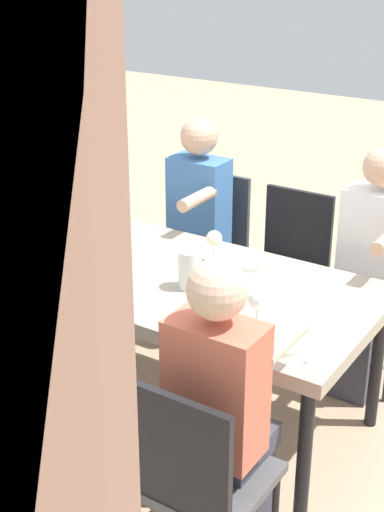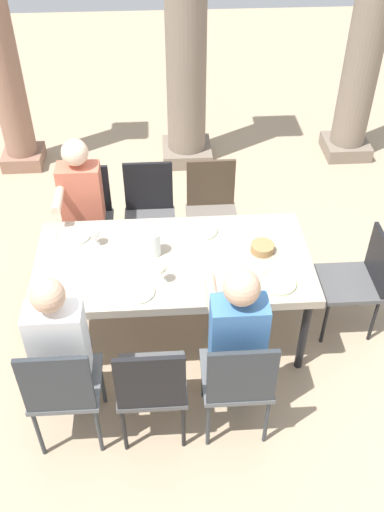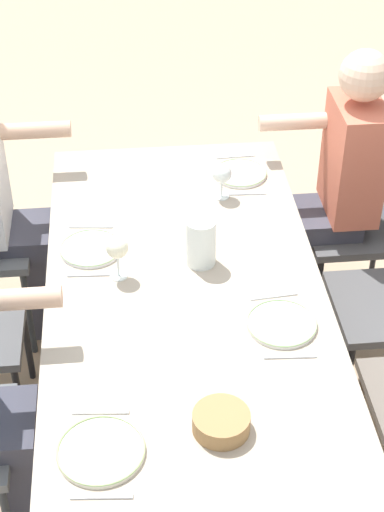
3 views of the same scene
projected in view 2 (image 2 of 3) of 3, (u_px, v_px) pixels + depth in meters
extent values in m
plane|color=tan|center=(175.00, 330.00, 4.56)|extent=(16.00, 16.00, 0.00)
cube|color=tan|center=(173.00, 262.00, 4.08)|extent=(1.99, 0.99, 0.07)
cylinder|color=black|center=(60.00, 269.00, 4.60)|extent=(0.06, 0.06, 0.70)
cylinder|color=black|center=(282.00, 259.00, 4.69)|extent=(0.06, 0.06, 0.70)
cylinder|color=black|center=(47.00, 347.00, 3.97)|extent=(0.06, 0.06, 0.70)
cylinder|color=black|center=(304.00, 335.00, 4.06)|extent=(0.06, 0.06, 0.70)
cube|color=#4F4F50|center=(87.00, 226.00, 4.86)|extent=(0.44, 0.44, 0.04)
cube|color=black|center=(85.00, 190.00, 4.86)|extent=(0.42, 0.03, 0.47)
cylinder|color=black|center=(66.00, 262.00, 4.86)|extent=(0.03, 0.03, 0.43)
cylinder|color=black|center=(111.00, 260.00, 4.88)|extent=(0.03, 0.03, 0.43)
cylinder|color=black|center=(71.00, 234.00, 5.14)|extent=(0.03, 0.03, 0.43)
cylinder|color=black|center=(113.00, 233.00, 5.16)|extent=(0.03, 0.03, 0.43)
cube|color=#5B5E61|center=(66.00, 383.00, 3.58)|extent=(0.44, 0.44, 0.04)
cube|color=#2D3338|center=(56.00, 386.00, 3.27)|extent=(0.42, 0.03, 0.49)
cylinder|color=#2D3338|center=(102.00, 381.00, 3.89)|extent=(0.03, 0.03, 0.46)
cylinder|color=#2D3338|center=(46.00, 384.00, 3.88)|extent=(0.03, 0.03, 0.46)
cylinder|color=#2D3338|center=(99.00, 430.00, 3.61)|extent=(0.03, 0.03, 0.46)
cylinder|color=#2D3338|center=(39.00, 433.00, 3.59)|extent=(0.03, 0.03, 0.46)
cube|color=#4F4F50|center=(150.00, 223.00, 4.88)|extent=(0.44, 0.44, 0.04)
cube|color=black|center=(149.00, 187.00, 4.88)|extent=(0.42, 0.03, 0.48)
cylinder|color=black|center=(130.00, 259.00, 4.88)|extent=(0.03, 0.03, 0.43)
cylinder|color=black|center=(173.00, 257.00, 4.90)|extent=(0.03, 0.03, 0.43)
cylinder|color=black|center=(130.00, 232.00, 5.17)|extent=(0.03, 0.03, 0.43)
cylinder|color=black|center=(172.00, 230.00, 5.19)|extent=(0.03, 0.03, 0.43)
cube|color=#4F4F50|center=(152.00, 381.00, 3.62)|extent=(0.44, 0.44, 0.04)
cube|color=black|center=(150.00, 384.00, 3.31)|extent=(0.42, 0.03, 0.47)
cylinder|color=black|center=(181.00, 378.00, 3.93)|extent=(0.03, 0.03, 0.44)
cylinder|color=black|center=(126.00, 381.00, 3.91)|extent=(0.03, 0.03, 0.44)
cylinder|color=black|center=(183.00, 426.00, 3.64)|extent=(0.03, 0.03, 0.44)
cylinder|color=black|center=(124.00, 429.00, 3.62)|extent=(0.03, 0.03, 0.44)
cube|color=#6A6158|center=(212.00, 219.00, 4.89)|extent=(0.44, 0.44, 0.04)
cube|color=#473828|center=(211.00, 184.00, 4.89)|extent=(0.42, 0.03, 0.46)
cylinder|color=#473828|center=(192.00, 256.00, 4.90)|extent=(0.03, 0.03, 0.46)
cylinder|color=#473828|center=(235.00, 254.00, 4.92)|extent=(0.03, 0.03, 0.46)
cylinder|color=#473828|center=(189.00, 229.00, 5.19)|extent=(0.03, 0.03, 0.46)
cylinder|color=#473828|center=(230.00, 227.00, 5.21)|extent=(0.03, 0.03, 0.46)
cube|color=#5B5E61|center=(236.00, 375.00, 3.64)|extent=(0.44, 0.44, 0.04)
cube|color=#2D3338|center=(242.00, 378.00, 3.33)|extent=(0.42, 0.03, 0.47)
cylinder|color=#2D3338|center=(258.00, 374.00, 3.95)|extent=(0.03, 0.03, 0.45)
cylinder|color=#2D3338|center=(203.00, 376.00, 3.93)|extent=(0.03, 0.03, 0.45)
cylinder|color=#2D3338|center=(267.00, 421.00, 3.66)|extent=(0.03, 0.03, 0.45)
cylinder|color=#2D3338|center=(208.00, 424.00, 3.64)|extent=(0.03, 0.03, 0.45)
cube|color=#4F4F50|center=(348.00, 283.00, 4.33)|extent=(0.44, 0.44, 0.04)
cube|color=black|center=(379.00, 261.00, 4.20)|extent=(0.03, 0.42, 0.42)
cylinder|color=black|center=(313.00, 288.00, 4.62)|extent=(0.03, 0.03, 0.42)
cylinder|color=black|center=(325.00, 323.00, 4.33)|extent=(0.03, 0.03, 0.42)
cylinder|color=black|center=(359.00, 286.00, 4.64)|extent=(0.03, 0.03, 0.42)
cylinder|color=black|center=(373.00, 321.00, 4.35)|extent=(0.03, 0.03, 0.42)
cube|color=#3F3F4C|center=(88.00, 264.00, 4.81)|extent=(0.24, 0.14, 0.46)
cube|color=#3F3F4C|center=(85.00, 232.00, 4.70)|extent=(0.28, 0.32, 0.10)
cube|color=#CC664C|center=(81.00, 194.00, 4.58)|extent=(0.34, 0.20, 0.52)
sphere|color=beige|center=(75.00, 152.00, 4.33)|extent=(0.21, 0.21, 0.21)
cylinder|color=beige|center=(58.00, 200.00, 4.32)|extent=(0.07, 0.30, 0.07)
cube|color=#3F3F4C|center=(75.00, 377.00, 3.92)|extent=(0.24, 0.14, 0.46)
cube|color=#3F3F4C|center=(68.00, 361.00, 3.67)|extent=(0.28, 0.32, 0.10)
cube|color=white|center=(58.00, 342.00, 3.38)|extent=(0.34, 0.20, 0.54)
sphere|color=tan|center=(48.00, 296.00, 3.12)|extent=(0.20, 0.20, 0.20)
cylinder|color=tan|center=(37.00, 301.00, 3.48)|extent=(0.07, 0.30, 0.07)
cube|color=#3F3F4C|center=(230.00, 370.00, 3.97)|extent=(0.24, 0.14, 0.46)
cube|color=#3F3F4C|center=(233.00, 354.00, 3.72)|extent=(0.28, 0.32, 0.10)
cube|color=#3F72B2|center=(238.00, 335.00, 3.43)|extent=(0.34, 0.20, 0.53)
sphere|color=tan|center=(242.00, 288.00, 3.17)|extent=(0.22, 0.22, 0.22)
cylinder|color=tan|center=(212.00, 294.00, 3.53)|extent=(0.07, 0.30, 0.07)
cube|color=#936B56|center=(24.00, 157.00, 6.43)|extent=(0.44, 0.44, 0.16)
cube|color=gray|center=(187.00, 152.00, 6.52)|extent=(0.55, 0.55, 0.16)
cylinder|color=gray|center=(186.00, 30.00, 5.61)|extent=(0.42, 0.42, 2.61)
cube|color=gray|center=(345.00, 147.00, 6.61)|extent=(0.50, 0.50, 0.16)
cylinder|color=gray|center=(370.00, 23.00, 5.69)|extent=(0.39, 0.39, 2.67)
cylinder|color=white|center=(75.00, 236.00, 4.25)|extent=(0.23, 0.23, 0.01)
torus|color=#A9CD91|center=(75.00, 235.00, 4.24)|extent=(0.23, 0.23, 0.01)
cylinder|color=white|center=(96.00, 244.00, 4.18)|extent=(0.06, 0.06, 0.00)
cylinder|color=white|center=(95.00, 240.00, 4.16)|extent=(0.01, 0.01, 0.07)
sphere|color=white|center=(94.00, 232.00, 4.11)|extent=(0.08, 0.08, 0.08)
cube|color=silver|center=(55.00, 237.00, 4.24)|extent=(0.02, 0.17, 0.01)
cube|color=silver|center=(96.00, 236.00, 4.26)|extent=(0.02, 0.17, 0.01)
cylinder|color=white|center=(138.00, 292.00, 3.79)|extent=(0.23, 0.23, 0.01)
torus|color=#A9CD91|center=(138.00, 291.00, 3.79)|extent=(0.23, 0.23, 0.01)
cylinder|color=white|center=(162.00, 281.00, 3.88)|extent=(0.06, 0.06, 0.00)
cylinder|color=white|center=(162.00, 276.00, 3.85)|extent=(0.01, 0.01, 0.09)
sphere|color=#F2EFCC|center=(161.00, 267.00, 3.79)|extent=(0.08, 0.08, 0.08)
cube|color=silver|center=(115.00, 293.00, 3.79)|extent=(0.03, 0.17, 0.01)
cube|color=silver|center=(160.00, 291.00, 3.80)|extent=(0.03, 0.17, 0.01)
cylinder|color=white|center=(202.00, 231.00, 4.29)|extent=(0.24, 0.24, 0.01)
torus|color=#A4C786|center=(202.00, 230.00, 4.29)|extent=(0.24, 0.24, 0.01)
cube|color=silver|center=(182.00, 232.00, 4.29)|extent=(0.03, 0.17, 0.01)
cube|color=silver|center=(221.00, 230.00, 4.30)|extent=(0.03, 0.17, 0.01)
cylinder|color=silver|center=(278.00, 283.00, 3.86)|extent=(0.25, 0.25, 0.01)
torus|color=#A0BE77|center=(278.00, 282.00, 3.85)|extent=(0.25, 0.25, 0.01)
cube|color=silver|center=(256.00, 284.00, 3.85)|extent=(0.03, 0.17, 0.01)
cube|color=silver|center=(300.00, 282.00, 3.87)|extent=(0.03, 0.17, 0.01)
cylinder|color=white|center=(153.00, 243.00, 4.04)|extent=(0.11, 0.11, 0.19)
cylinder|color=#EFEAC6|center=(153.00, 246.00, 4.06)|extent=(0.10, 0.10, 0.12)
cylinder|color=#9E7547|center=(262.00, 248.00, 4.10)|extent=(0.17, 0.17, 0.06)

